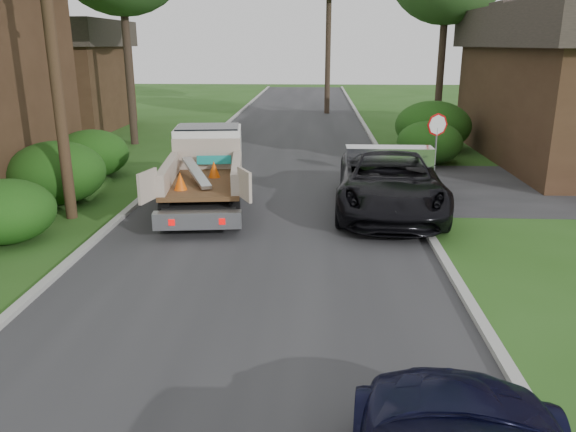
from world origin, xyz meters
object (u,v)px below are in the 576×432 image
at_px(stop_sign, 437,135).
at_px(house_left_far, 52,74).
at_px(utility_pole, 49,21).
at_px(black_pickup, 390,181).
at_px(flatbed_truck, 207,164).

bearing_deg(stop_sign, house_left_far, 145.19).
bearing_deg(utility_pole, black_pickup, 7.27).
xyz_separation_m(utility_pole, house_left_far, (-8.02, 17.02, -2.12)).
bearing_deg(stop_sign, utility_pole, -159.38).
distance_m(stop_sign, flatbed_truck, 7.56).
bearing_deg(black_pickup, flatbed_truck, 176.32).
height_order(house_left_far, flatbed_truck, house_left_far).
relative_size(utility_pole, house_left_far, 1.32).
relative_size(flatbed_truck, black_pickup, 0.94).
distance_m(utility_pole, flatbed_truck, 5.60).
distance_m(utility_pole, house_left_far, 18.93).
bearing_deg(black_pickup, stop_sign, 61.74).
xyz_separation_m(stop_sign, black_pickup, (-1.84, -2.89, -0.90)).
height_order(utility_pole, black_pickup, utility_pole).
distance_m(flatbed_truck, black_pickup, 5.45).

